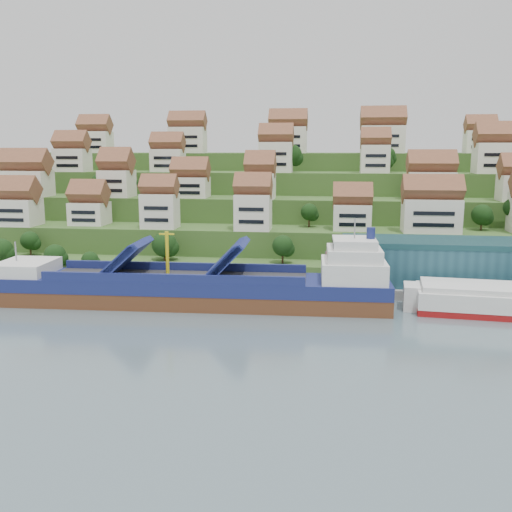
# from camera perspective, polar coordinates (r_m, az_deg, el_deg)

# --- Properties ---
(ground) EXTENTS (300.00, 300.00, 0.00)m
(ground) POSITION_cam_1_polar(r_m,az_deg,el_deg) (119.92, -1.86, -4.95)
(ground) COLOR slate
(ground) RESTS_ON ground
(quay) EXTENTS (180.00, 14.00, 2.20)m
(quay) POSITION_cam_1_polar(r_m,az_deg,el_deg) (132.66, 7.77, -3.04)
(quay) COLOR gray
(quay) RESTS_ON ground
(pebble_beach) EXTENTS (45.00, 20.00, 1.00)m
(pebble_beach) POSITION_cam_1_polar(r_m,az_deg,el_deg) (150.97, -23.36, -2.39)
(pebble_beach) COLOR gray
(pebble_beach) RESTS_ON ground
(hillside) EXTENTS (260.00, 128.00, 31.00)m
(hillside) POSITION_cam_1_polar(r_m,az_deg,el_deg) (219.42, 2.53, 4.94)
(hillside) COLOR #2D4C1E
(hillside) RESTS_ON ground
(hillside_village) EXTENTS (158.11, 64.74, 29.24)m
(hillside_village) POSITION_cam_1_polar(r_m,az_deg,el_deg) (176.08, 1.87, 8.15)
(hillside_village) COLOR white
(hillside_village) RESTS_ON ground
(hillside_trees) EXTENTS (145.03, 62.83, 31.15)m
(hillside_trees) POSITION_cam_1_polar(r_m,az_deg,el_deg) (161.55, -2.20, 5.11)
(hillside_trees) COLOR #173712
(hillside_trees) RESTS_ON ground
(warehouse) EXTENTS (60.00, 15.00, 10.00)m
(warehouse) POSITION_cam_1_polar(r_m,az_deg,el_deg) (137.36, 21.30, -0.60)
(warehouse) COLOR #224D5C
(warehouse) RESTS_ON quay
(flagpole) EXTENTS (1.28, 0.16, 8.00)m
(flagpole) POSITION_cam_1_polar(r_m,az_deg,el_deg) (126.52, 6.98, -1.00)
(flagpole) COLOR gray
(flagpole) RESTS_ON quay
(cargo_ship) EXTENTS (83.63, 15.61, 18.53)m
(cargo_ship) POSITION_cam_1_polar(r_m,az_deg,el_deg) (120.03, -5.71, -3.27)
(cargo_ship) COLOR brown
(cargo_ship) RESTS_ON ground
(second_ship) EXTENTS (32.74, 14.71, 9.22)m
(second_ship) POSITION_cam_1_polar(r_m,az_deg,el_deg) (123.15, 23.52, -4.09)
(second_ship) COLOR maroon
(second_ship) RESTS_ON ground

